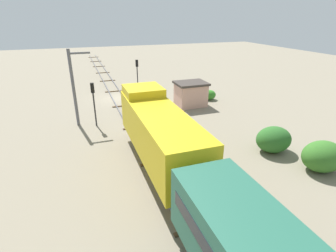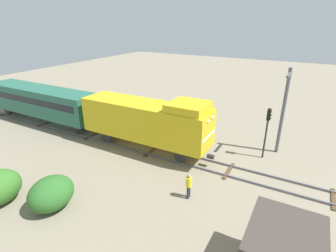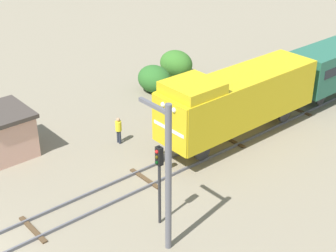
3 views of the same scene
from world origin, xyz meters
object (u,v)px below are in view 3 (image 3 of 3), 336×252
Objects in this scene: traffic_signal_mid at (159,171)px; catenary_mast at (167,175)px; locomotive at (237,98)px; relay_hut at (5,132)px; worker_by_signal at (119,128)px.

catenary_mast reaches higher than traffic_signal_mid.
locomotive reaches higher than traffic_signal_mid.
traffic_signal_mid is (3.40, -8.83, 0.11)m from locomotive.
locomotive reaches higher than relay_hut.
worker_by_signal is at bearing 156.92° from catenary_mast.
locomotive reaches higher than worker_by_signal.
relay_hut is at bearing 38.71° from worker_by_signal.
worker_by_signal is (-4.20, -5.76, -1.78)m from locomotive.
worker_by_signal is 0.49× the size of relay_hut.
locomotive is 2.80× the size of traffic_signal_mid.
catenary_mast reaches higher than worker_by_signal.
traffic_signal_mid is 2.44× the size of worker_by_signal.
locomotive is at bearing 56.80° from relay_hut.
relay_hut reaches higher than worker_by_signal.
locomotive is 3.31× the size of relay_hut.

